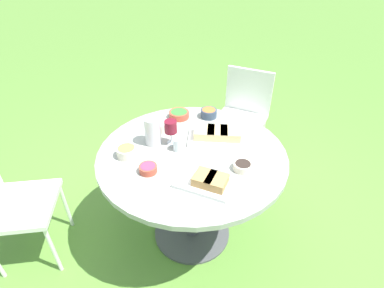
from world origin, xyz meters
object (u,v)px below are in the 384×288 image
(dining_table, at_px, (192,169))
(water_pitcher, at_px, (153,131))
(chair_near_left, at_px, (243,110))
(chair_near_right, at_px, (4,199))
(wine_glass, at_px, (171,127))

(dining_table, height_order, water_pitcher, water_pitcher)
(chair_near_left, relative_size, water_pitcher, 4.80)
(dining_table, height_order, chair_near_left, chair_near_left)
(chair_near_right, height_order, water_pitcher, water_pitcher)
(chair_near_right, relative_size, wine_glass, 5.32)
(water_pitcher, xyz_separation_m, wine_glass, (-0.10, -0.06, 0.03))
(dining_table, distance_m, chair_near_left, 1.12)
(water_pitcher, bearing_deg, dining_table, -169.72)
(chair_near_right, bearing_deg, wine_glass, -134.78)
(chair_near_right, bearing_deg, chair_near_left, -113.58)
(chair_near_left, distance_m, chair_near_right, 2.04)
(water_pitcher, height_order, wine_glass, water_pitcher)
(chair_near_right, height_order, wine_glass, wine_glass)
(chair_near_left, relative_size, chair_near_right, 1.00)
(chair_near_left, distance_m, water_pitcher, 1.22)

